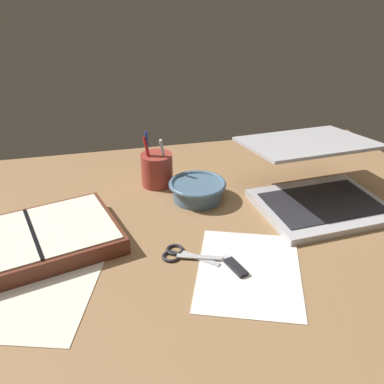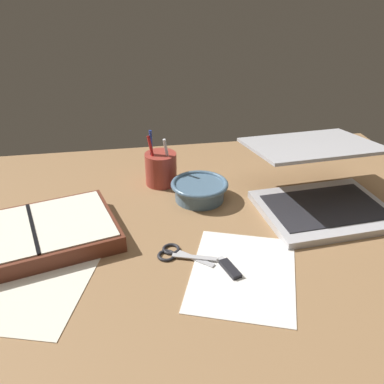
% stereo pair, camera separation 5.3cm
% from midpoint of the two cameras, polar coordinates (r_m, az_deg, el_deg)
% --- Properties ---
extents(desk_top, '(1.40, 1.00, 0.02)m').
position_cam_midpoint_polar(desk_top, '(1.02, -1.11, -4.93)').
color(desk_top, '#936D47').
rests_on(desk_top, ground).
extents(laptop, '(0.33, 0.37, 0.16)m').
position_cam_midpoint_polar(laptop, '(1.11, 14.95, 1.09)').
color(laptop, '#B7B7BC').
rests_on(laptop, desk_top).
extents(bowl, '(0.15, 0.15, 0.05)m').
position_cam_midpoint_polar(bowl, '(1.11, -0.65, 0.33)').
color(bowl, slate).
rests_on(bowl, desk_top).
extents(pen_cup, '(0.09, 0.09, 0.16)m').
position_cam_midpoint_polar(pen_cup, '(1.18, -6.02, 3.04)').
color(pen_cup, '#9E382D').
rests_on(pen_cup, desk_top).
extents(planner, '(0.40, 0.32, 0.04)m').
position_cam_midpoint_polar(planner, '(0.99, -21.72, -6.06)').
color(planner, brown).
rests_on(planner, desk_top).
extents(scissors, '(0.12, 0.10, 0.01)m').
position_cam_midpoint_polar(scissors, '(0.92, -3.41, -8.30)').
color(scissors, '#B7B7BC').
rests_on(scissors, desk_top).
extents(paper_sheet_front, '(0.28, 0.32, 0.00)m').
position_cam_midpoint_polar(paper_sheet_front, '(0.88, 5.86, -10.46)').
color(paper_sheet_front, white).
rests_on(paper_sheet_front, desk_top).
extents(paper_sheet_beside_planner, '(0.26, 0.30, 0.00)m').
position_cam_midpoint_polar(paper_sheet_beside_planner, '(0.88, -21.40, -12.45)').
color(paper_sheet_beside_planner, silver).
rests_on(paper_sheet_beside_planner, desk_top).
extents(usb_drive, '(0.04, 0.07, 0.01)m').
position_cam_midpoint_polar(usb_drive, '(0.88, 4.05, -9.96)').
color(usb_drive, black).
rests_on(usb_drive, desk_top).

